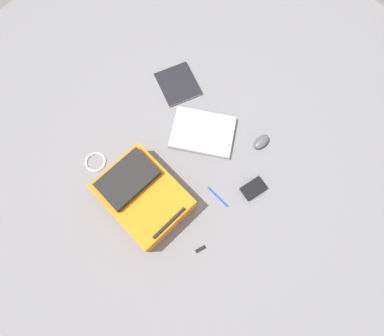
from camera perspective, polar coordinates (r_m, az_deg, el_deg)
The scene contains 9 objects.
ground_plane at distance 1.69m, azimuth 0.25°, elevation -0.25°, with size 3.36×3.36×0.00m, color slate.
backpack at distance 1.60m, azimuth -9.22°, elevation -5.00°, with size 0.37×0.46×0.18m.
laptop at distance 1.76m, azimuth 2.01°, elevation 6.62°, with size 0.39×0.43×0.03m.
book_comic at distance 1.91m, azimuth -2.66°, elevation 15.26°, with size 0.29×0.31×0.02m.
computer_mouse at distance 1.77m, azimuth 12.74°, elevation 4.77°, with size 0.06×0.11×0.04m, color #4C4C51.
cable_coil at distance 1.78m, azimuth -17.46°, elevation 1.09°, with size 0.12×0.12×0.01m, color silver.
power_brick at distance 1.68m, azimuth 11.31°, elevation -3.72°, with size 0.08×0.12×0.03m, color black.
pen_black at distance 1.66m, azimuth 4.82°, elevation -5.31°, with size 0.01×0.01×0.15m, color #1933B2.
usb_stick at distance 1.62m, azimuth 1.60°, elevation -14.79°, with size 0.02×0.06×0.01m, color black.
Camera 1 is at (0.37, 0.32, 1.62)m, focal length 28.78 mm.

